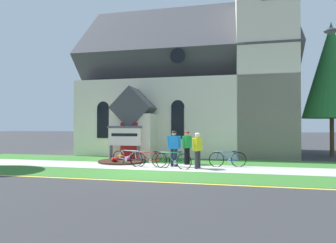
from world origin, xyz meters
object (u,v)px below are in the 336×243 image
object	(u,v)px
bicycle_silver	(173,160)
cyclist_in_green_jersey	(197,148)
church_sign	(125,138)
cyclist_in_white_jersey	(187,145)
cyclist_in_red_jersey	(174,145)
bicycle_orange	(228,159)
bicycle_blue	(149,159)
roadside_conifer	(331,70)
bicycle_yellow	(127,158)

from	to	relation	value
bicycle_silver	cyclist_in_green_jersey	distance (m)	1.22
church_sign	cyclist_in_green_jersey	size ratio (longest dim) A/B	1.21
cyclist_in_white_jersey	cyclist_in_red_jersey	distance (m)	1.01
church_sign	bicycle_orange	xyz separation A→B (m)	(5.44, -0.87, -0.92)
bicycle_silver	cyclist_in_green_jersey	bearing A→B (deg)	13.31
bicycle_blue	roadside_conifer	xyz separation A→B (m)	(9.91, 6.69, 5.03)
church_sign	roadside_conifer	world-z (taller)	roadside_conifer
cyclist_in_red_jersey	roadside_conifer	xyz separation A→B (m)	(8.80, 6.26, 4.40)
bicycle_silver	cyclist_in_white_jersey	world-z (taller)	cyclist_in_white_jersey
church_sign	cyclist_in_white_jersey	bearing A→B (deg)	-7.60
cyclist_in_red_jersey	cyclist_in_green_jersey	size ratio (longest dim) A/B	1.05
church_sign	cyclist_in_red_jersey	xyz separation A→B (m)	(2.97, -1.34, -0.29)
church_sign	bicycle_silver	xyz separation A→B (m)	(3.07, -1.99, -0.91)
church_sign	bicycle_blue	world-z (taller)	church_sign
cyclist_in_white_jersey	cyclist_in_red_jersey	size ratio (longest dim) A/B	0.98
bicycle_yellow	bicycle_silver	distance (m)	2.47
bicycle_orange	bicycle_silver	size ratio (longest dim) A/B	1.00
roadside_conifer	cyclist_in_green_jersey	bearing A→B (deg)	-138.92
bicycle_yellow	bicycle_silver	size ratio (longest dim) A/B	0.97
cyclist_in_green_jersey	church_sign	bearing A→B (deg)	157.06
church_sign	cyclist_in_red_jersey	distance (m)	3.27
bicycle_blue	bicycle_yellow	world-z (taller)	bicycle_yellow
cyclist_in_red_jersey	cyclist_in_green_jersey	xyz separation A→B (m)	(1.15, -0.41, -0.06)
bicycle_blue	cyclist_in_white_jersey	distance (m)	2.15
bicycle_orange	bicycle_blue	distance (m)	3.69
bicycle_orange	roadside_conifer	distance (m)	9.95
bicycle_orange	cyclist_in_white_jersey	world-z (taller)	cyclist_in_white_jersey
cyclist_in_red_jersey	bicycle_silver	bearing A→B (deg)	-81.57
bicycle_silver	cyclist_in_white_jersey	bearing A→B (deg)	75.52
cyclist_in_red_jersey	bicycle_orange	bearing A→B (deg)	10.82
church_sign	bicycle_yellow	world-z (taller)	church_sign
bicycle_orange	bicycle_yellow	bearing A→B (deg)	-173.70
cyclist_in_white_jersey	cyclist_in_red_jersey	bearing A→B (deg)	-119.38
bicycle_yellow	cyclist_in_white_jersey	xyz separation A→B (m)	(2.79, 0.93, 0.60)
bicycle_orange	bicycle_blue	size ratio (longest dim) A/B	1.01
bicycle_blue	bicycle_yellow	size ratio (longest dim) A/B	1.02
bicycle_yellow	roadside_conifer	xyz separation A→B (m)	(11.10, 6.32, 5.03)
cyclist_in_green_jersey	cyclist_in_red_jersey	bearing A→B (deg)	160.51
bicycle_orange	cyclist_in_red_jersey	xyz separation A→B (m)	(-2.47, -0.47, 0.63)
bicycle_yellow	cyclist_in_red_jersey	bearing A→B (deg)	1.36
bicycle_orange	cyclist_in_green_jersey	bearing A→B (deg)	-146.36
bicycle_silver	cyclist_in_red_jersey	world-z (taller)	cyclist_in_red_jersey
church_sign	cyclist_in_green_jersey	bearing A→B (deg)	-22.94
bicycle_silver	cyclist_in_green_jersey	xyz separation A→B (m)	(1.05, 0.25, 0.57)
bicycle_silver	cyclist_in_red_jersey	distance (m)	0.91
bicycle_blue	church_sign	bearing A→B (deg)	136.68
church_sign	cyclist_in_green_jersey	xyz separation A→B (m)	(4.12, -1.74, -0.35)
church_sign	cyclist_in_red_jersey	world-z (taller)	church_sign
bicycle_orange	roadside_conifer	bearing A→B (deg)	42.45
church_sign	bicycle_orange	world-z (taller)	church_sign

